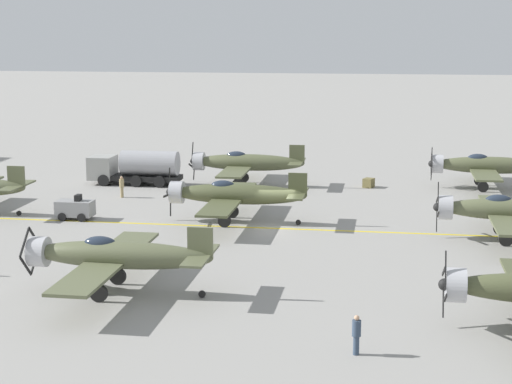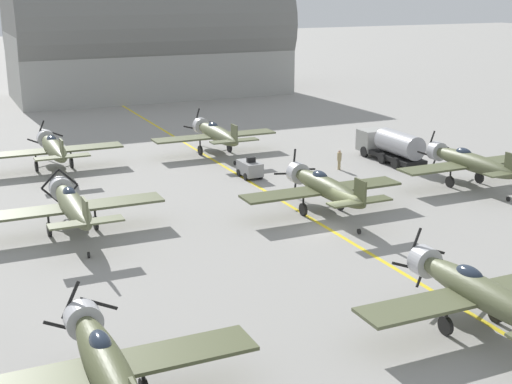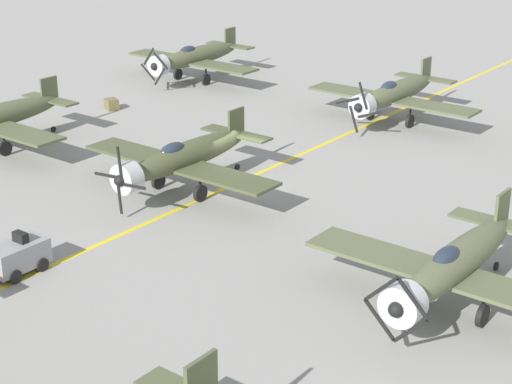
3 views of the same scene
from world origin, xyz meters
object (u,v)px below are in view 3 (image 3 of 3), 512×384
(tow_tractor, at_px, (17,256))
(supply_crate_by_tanker, at_px, (112,104))
(airplane_near_center, at_px, (394,94))
(airplane_mid_center, at_px, (183,157))
(airplane_near_right, at_px, (194,57))
(airplane_mid_left, at_px, (453,265))

(tow_tractor, distance_m, supply_crate_by_tanker, 25.71)
(airplane_near_center, height_order, supply_crate_by_tanker, airplane_near_center)
(airplane_mid_center, bearing_deg, supply_crate_by_tanker, -37.26)
(tow_tractor, height_order, supply_crate_by_tanker, tow_tractor)
(airplane_near_right, height_order, airplane_mid_center, airplane_mid_center)
(supply_crate_by_tanker, bearing_deg, airplane_mid_left, 159.28)
(supply_crate_by_tanker, bearing_deg, airplane_near_right, -85.42)
(supply_crate_by_tanker, bearing_deg, airplane_mid_center, 149.10)
(airplane_near_center, distance_m, supply_crate_by_tanker, 19.81)
(airplane_near_right, xyz_separation_m, supply_crate_by_tanker, (-0.79, 9.79, -1.62))
(airplane_near_right, distance_m, airplane_mid_left, 39.36)
(airplane_near_center, relative_size, airplane_mid_left, 1.00)
(airplane_mid_center, bearing_deg, tow_tractor, 87.24)
(supply_crate_by_tanker, bearing_deg, tow_tractor, 127.77)
(airplane_near_right, height_order, supply_crate_by_tanker, airplane_near_right)
(airplane_mid_center, height_order, tow_tractor, airplane_mid_center)
(airplane_near_right, distance_m, supply_crate_by_tanker, 9.96)
(airplane_near_center, distance_m, airplane_mid_left, 25.92)
(airplane_near_right, relative_size, supply_crate_by_tanker, 12.86)
(airplane_near_center, xyz_separation_m, airplane_near_right, (18.17, -0.42, 0.00))
(airplane_mid_left, bearing_deg, supply_crate_by_tanker, -10.22)
(airplane_near_right, relative_size, airplane_mid_center, 1.00)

